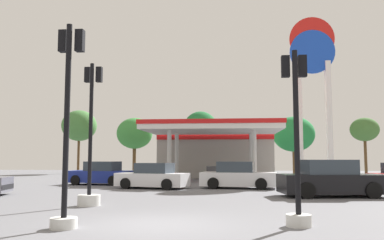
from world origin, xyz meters
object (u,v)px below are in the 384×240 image
(car_3, at_px, (101,174))
(traffic_signal_0, at_px, (297,154))
(car_1, at_px, (153,177))
(tree_0, at_px, (79,126))
(traffic_signal_2, at_px, (90,163))
(tree_2, at_px, (200,130))
(tree_1, at_px, (135,134))
(car_4, at_px, (238,176))
(traffic_signal_1, at_px, (67,140))
(tree_3, at_px, (294,134))
(tree_4, at_px, (365,130))
(car_5, at_px, (331,180))
(station_pole_sign, at_px, (313,77))

(car_3, height_order, traffic_signal_0, traffic_signal_0)
(car_1, height_order, tree_0, tree_0)
(car_1, xyz_separation_m, traffic_signal_2, (-0.68, -8.28, 0.89))
(tree_2, bearing_deg, tree_1, 177.46)
(car_3, relative_size, tree_1, 0.73)
(car_4, height_order, traffic_signal_0, traffic_signal_0)
(traffic_signal_1, height_order, tree_2, tree_2)
(tree_2, relative_size, tree_3, 1.08)
(tree_4, bearing_deg, traffic_signal_2, -123.43)
(traffic_signal_1, bearing_deg, car_5, 46.23)
(traffic_signal_0, bearing_deg, tree_2, 98.87)
(tree_3, xyz_separation_m, tree_4, (7.12, -0.53, 0.38))
(tree_0, distance_m, tree_2, 14.01)
(station_pole_sign, bearing_deg, car_4, -123.84)
(tree_3, bearing_deg, station_pole_sign, -90.37)
(car_4, height_order, tree_0, tree_0)
(station_pole_sign, height_order, tree_4, station_pole_sign)
(car_1, xyz_separation_m, car_5, (8.86, -3.93, 0.09))
(car_3, relative_size, traffic_signal_0, 0.97)
(car_3, bearing_deg, tree_3, 50.04)
(car_5, relative_size, traffic_signal_1, 0.93)
(station_pole_sign, bearing_deg, car_5, -98.83)
(traffic_signal_2, xyz_separation_m, tree_4, (18.85, 28.56, 3.07))
(tree_2, bearing_deg, tree_0, 172.33)
(tree_3, bearing_deg, car_4, -107.14)
(traffic_signal_2, height_order, tree_4, tree_4)
(traffic_signal_0, height_order, traffic_signal_1, traffic_signal_1)
(tree_1, xyz_separation_m, tree_4, (24.03, 0.84, 0.29))
(station_pole_sign, relative_size, traffic_signal_2, 2.51)
(car_3, height_order, traffic_signal_1, traffic_signal_1)
(car_3, bearing_deg, car_4, -14.86)
(car_3, bearing_deg, traffic_signal_1, -74.62)
(car_3, distance_m, tree_3, 23.67)
(traffic_signal_0, distance_m, tree_4, 34.55)
(traffic_signal_1, bearing_deg, traffic_signal_0, 8.38)
(tree_0, bearing_deg, tree_1, -12.92)
(car_1, height_order, car_3, car_3)
(station_pole_sign, height_order, traffic_signal_1, station_pole_sign)
(traffic_signal_2, xyz_separation_m, tree_3, (11.74, 29.09, 2.69))
(tree_1, bearing_deg, car_1, -73.25)
(car_5, distance_m, tree_2, 24.58)
(station_pole_sign, relative_size, car_5, 2.73)
(car_5, bearing_deg, station_pole_sign, 81.17)
(traffic_signal_0, relative_size, traffic_signal_2, 0.87)
(tree_4, bearing_deg, traffic_signal_1, -118.31)
(traffic_signal_1, xyz_separation_m, tree_0, (-12.96, 33.81, 3.17))
(car_1, bearing_deg, tree_3, 62.02)
(car_4, height_order, tree_4, tree_4)
(car_4, bearing_deg, station_pole_sign, 56.16)
(car_1, relative_size, tree_4, 0.73)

